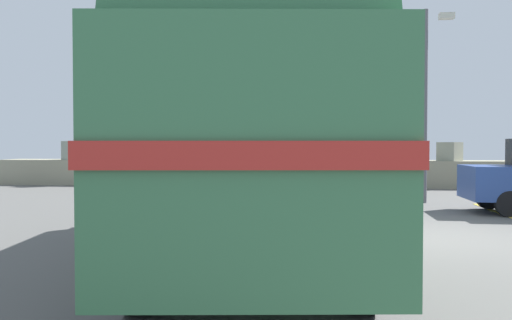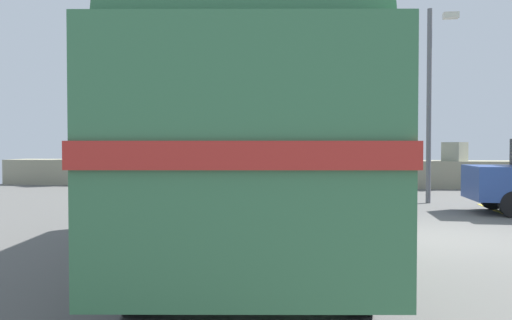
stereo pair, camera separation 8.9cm
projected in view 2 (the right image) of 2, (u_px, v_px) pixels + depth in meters
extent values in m
cube|color=#575653|center=(426.00, 238.00, 9.41)|extent=(32.00, 26.00, 0.02)
cube|color=gray|center=(369.00, 174.00, 21.09)|extent=(31.36, 1.80, 1.10)
cube|color=gray|center=(80.00, 150.00, 22.18)|extent=(1.03, 1.04, 0.80)
sphere|color=tan|center=(152.00, 151.00, 21.78)|extent=(0.79, 0.79, 0.79)
sphere|color=gray|center=(214.00, 144.00, 22.37)|extent=(1.35, 1.35, 1.35)
sphere|color=#919265|center=(302.00, 151.00, 21.56)|extent=(0.79, 0.79, 0.79)
cube|color=#9D9378|center=(377.00, 148.00, 21.54)|extent=(1.42, 1.43, 1.05)
cube|color=gray|center=(455.00, 152.00, 20.29)|extent=(1.05, 1.05, 0.74)
cube|color=yellow|center=(506.00, 214.00, 12.54)|extent=(0.12, 4.40, 0.01)
cylinder|color=black|center=(198.00, 205.00, 10.35)|extent=(0.40, 0.99, 0.96)
cylinder|color=black|center=(308.00, 205.00, 10.34)|extent=(0.40, 0.99, 0.96)
cylinder|color=black|center=(137.00, 265.00, 5.15)|extent=(0.40, 0.99, 0.96)
cylinder|color=black|center=(358.00, 265.00, 5.14)|extent=(0.40, 0.99, 0.96)
cube|color=#3A744B|center=(251.00, 154.00, 7.72)|extent=(3.44, 8.64, 2.10)
cylinder|color=#3A744B|center=(251.00, 84.00, 7.69)|extent=(3.20, 8.28, 2.20)
cube|color=red|center=(251.00, 150.00, 7.71)|extent=(3.50, 8.73, 0.20)
cube|color=black|center=(251.00, 115.00, 7.70)|extent=(3.43, 8.31, 0.64)
cube|color=silver|center=(254.00, 188.00, 12.01)|extent=(2.28, 0.45, 0.28)
cylinder|color=black|center=(492.00, 198.00, 13.53)|extent=(0.62, 0.21, 0.62)
cylinder|color=#5B5B60|center=(429.00, 107.00, 14.96)|extent=(0.14, 0.14, 5.68)
cube|color=beige|center=(451.00, 15.00, 15.27)|extent=(0.44, 0.24, 0.18)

